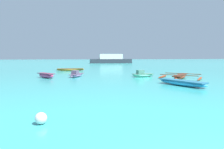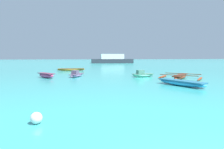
% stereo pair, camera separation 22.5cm
% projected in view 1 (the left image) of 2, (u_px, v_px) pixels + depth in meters
% --- Properties ---
extents(moored_boat_0, '(2.01, 2.22, 0.46)m').
position_uv_depth(moored_boat_0, '(46.00, 75.00, 19.41)').
color(moored_boat_0, '#BD4275').
rests_on(moored_boat_0, ground_plane).
extents(moored_boat_1, '(2.41, 1.12, 0.70)m').
position_uv_depth(moored_boat_1, '(142.00, 74.00, 20.40)').
color(moored_boat_1, '#7BDFBA').
rests_on(moored_boat_1, ground_plane).
extents(moored_boat_2, '(1.57, 2.39, 0.69)m').
position_uv_depth(moored_boat_2, '(76.00, 75.00, 20.22)').
color(moored_boat_2, '#9979AB').
rests_on(moored_boat_2, ground_plane).
extents(moored_boat_3, '(2.44, 3.84, 0.39)m').
position_uv_depth(moored_boat_3, '(182.00, 83.00, 14.37)').
color(moored_boat_3, '#32A9E6').
rests_on(moored_boat_3, ground_plane).
extents(moored_boat_4, '(4.00, 1.01, 0.35)m').
position_uv_depth(moored_boat_4, '(70.00, 69.00, 28.45)').
color(moored_boat_4, '#A57929').
rests_on(moored_boat_4, ground_plane).
extents(moored_boat_5, '(4.45, 4.32, 0.44)m').
position_uv_depth(moored_boat_5, '(180.00, 76.00, 18.78)').
color(moored_boat_5, maroon).
rests_on(moored_boat_5, ground_plane).
extents(mooring_buoy_2, '(0.38, 0.38, 0.38)m').
position_uv_depth(mooring_buoy_2, '(41.00, 118.00, 6.27)').
color(mooring_buoy_2, white).
rests_on(mooring_buoy_2, ground_plane).
extents(distant_ferry, '(12.10, 2.66, 2.66)m').
position_uv_depth(distant_ferry, '(111.00, 59.00, 58.25)').
color(distant_ferry, '#2D333D').
rests_on(distant_ferry, ground_plane).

